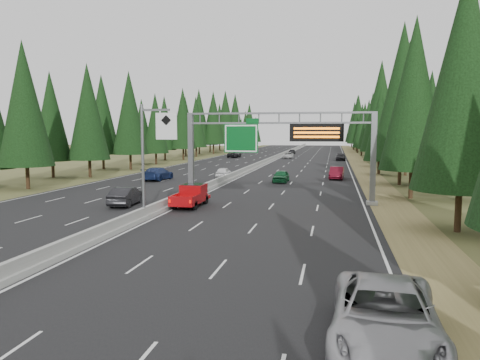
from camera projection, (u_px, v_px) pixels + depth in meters
The scene contains 19 objects.
road at pixel (262, 165), 86.41m from camera, with size 32.00×260.00×0.08m, color black.
shoulder_right at pixel (361, 167), 82.91m from camera, with size 3.60×260.00×0.06m, color olive.
shoulder_left at pixel (171, 164), 89.91m from camera, with size 3.60×260.00×0.06m, color #474E24.
median_barrier at pixel (262, 163), 86.37m from camera, with size 0.70×260.00×0.85m.
sign_gantry at pixel (286, 143), 40.13m from camera, with size 16.75×0.98×7.80m.
hov_sign_pole at pixel (150, 153), 32.15m from camera, with size 2.80×0.50×8.00m.
tree_row_right at pixel (390, 112), 78.88m from camera, with size 11.71×240.80×18.87m.
tree_row_left at pixel (146, 116), 88.13m from camera, with size 11.45×242.72×18.94m.
silver_minivan at pixel (385, 316), 13.25m from camera, with size 3.01×6.53×1.82m, color #A4A3A8.
red_pickup at pixel (192, 194), 38.73m from camera, with size 1.94×5.45×1.77m.
car_ahead_green at pixel (281, 176), 57.03m from camera, with size 1.74×4.31×1.47m, color #13532A.
car_ahead_dkred at pixel (337, 173), 60.67m from camera, with size 1.70×4.87×1.60m, color maroon.
car_ahead_dkgrey at pixel (341, 157), 100.52m from camera, with size 2.04×5.02×1.46m, color black.
car_ahead_white at pixel (288, 155), 108.17m from camera, with size 2.35×5.10×1.42m, color silver.
car_ahead_far at pixel (292, 152), 129.30m from camera, with size 1.57×3.91×1.33m, color black.
car_onc_near at pixel (126, 196), 39.00m from camera, with size 1.64×4.69×1.55m, color black.
car_onc_blue at pixel (158, 174), 59.44m from camera, with size 2.31×5.68×1.65m, color navy.
car_onc_white at pixel (224, 172), 62.60m from camera, with size 1.65×4.10×1.40m, color white.
car_onc_far at pixel (234, 154), 111.69m from camera, with size 2.45×5.31×1.48m, color black.
Camera 1 is at (12.98, -5.35, 6.20)m, focal length 35.00 mm.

